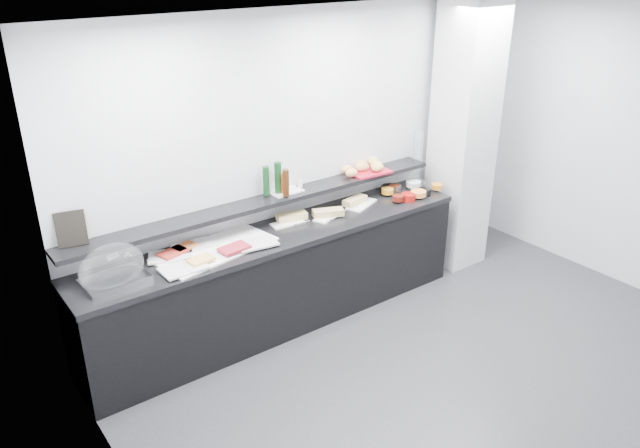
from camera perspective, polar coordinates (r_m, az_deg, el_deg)
ground at (r=5.15m, az=14.24°, el=-14.39°), size 5.00×5.00×0.00m
back_wall at (r=5.78m, az=0.33°, el=6.06°), size 5.00×0.02×2.70m
ceiling at (r=4.10m, az=18.21°, el=16.80°), size 5.00×5.00×0.00m
column at (r=6.52m, az=12.93°, el=7.58°), size 0.50×0.50×2.70m
buffet_cabinet at (r=5.56m, az=-3.62°, el=-5.20°), size 3.60×0.60×0.85m
counter_top at (r=5.35m, az=-3.75°, el=-0.99°), size 3.62×0.62×0.05m
wall_shelf at (r=5.38m, az=-4.84°, el=2.10°), size 3.60×0.25×0.04m
cloche_base at (r=4.78m, az=-18.25°, el=-4.88°), size 0.47×0.33×0.04m
cloche_dome at (r=4.74m, az=-18.51°, el=-3.76°), size 0.55×0.42×0.34m
linen_runner at (r=5.09m, az=-9.55°, el=-2.29°), size 1.04×0.63×0.01m
platter_meat_a at (r=5.02m, az=-13.51°, el=-2.86°), size 0.40×0.34×0.01m
food_meat_a at (r=5.02m, az=-13.30°, el=-2.55°), size 0.25×0.19×0.02m
platter_salmon at (r=5.14m, az=-11.48°, el=-1.97°), size 0.34×0.24×0.01m
food_salmon at (r=5.10m, az=-12.30°, el=-2.05°), size 0.22×0.17×0.02m
platter_cheese at (r=4.81m, az=-12.37°, el=-3.98°), size 0.34×0.23×0.01m
food_cheese at (r=4.87m, az=-10.81°, el=-3.22°), size 0.21×0.15×0.02m
platter_meat_b at (r=5.10m, az=-5.89°, el=-1.78°), size 0.36×0.27×0.01m
food_meat_b at (r=5.01m, az=-7.84°, el=-2.20°), size 0.25×0.18×0.02m
sandwich_plate_left at (r=5.48m, az=-2.96°, el=0.05°), size 0.31×0.16×0.01m
sandwich_food_left at (r=5.53m, az=-2.60°, el=0.70°), size 0.29×0.17×0.06m
tongs_left at (r=5.47m, az=-1.67°, el=0.13°), size 0.16×0.03×0.01m
sandwich_plate_mid at (r=5.61m, az=0.71°, el=0.67°), size 0.32×0.22×0.01m
sandwich_food_mid at (r=5.60m, az=0.75°, el=1.05°), size 0.30×0.20×0.06m
tongs_mid at (r=5.55m, az=1.21°, el=0.52°), size 0.16×0.03×0.01m
sandwich_plate_right at (r=5.89m, az=3.81°, el=1.79°), size 0.39×0.28×0.01m
sandwich_food_right at (r=5.87m, az=3.20°, el=2.13°), size 0.27×0.15×0.06m
tongs_right at (r=5.77m, az=2.89°, el=1.43°), size 0.16×0.01×0.01m
bowl_glass_fruit at (r=6.22m, az=6.58°, el=3.20°), size 0.22×0.22×0.07m
fill_glass_fruit at (r=6.14m, az=6.19°, el=3.03°), size 0.14×0.14×0.05m
bowl_black_jam at (r=6.21m, az=6.30°, el=3.16°), size 0.18×0.18×0.07m
fill_black_jam at (r=6.22m, az=6.78°, el=3.30°), size 0.12×0.12×0.05m
bowl_glass_cream at (r=6.37m, az=8.76°, el=3.59°), size 0.26×0.26×0.07m
fill_glass_cream at (r=6.36m, az=8.53°, el=3.66°), size 0.19×0.19×0.05m
bowl_red_jam at (r=6.04m, az=8.08°, el=2.44°), size 0.18×0.18×0.07m
fill_red_jam at (r=5.97m, az=7.14°, el=2.37°), size 0.12×0.12×0.05m
bowl_glass_salmon at (r=6.16m, az=9.10°, el=2.82°), size 0.18×0.18×0.07m
fill_glass_salmon at (r=6.11m, az=8.97°, el=2.79°), size 0.17×0.17×0.05m
bowl_black_fruit at (r=6.19m, az=9.56°, el=2.92°), size 0.16×0.16×0.07m
fill_black_fruit at (r=6.32m, az=10.64°, el=3.40°), size 0.13×0.13×0.05m
framed_print at (r=4.82m, az=-21.81°, el=-0.41°), size 0.22×0.12×0.26m
print_art at (r=4.87m, az=-21.32°, el=-0.10°), size 0.16×0.10×0.22m
condiment_tray at (r=5.51m, az=-3.13°, el=2.99°), size 0.29×0.19×0.01m
bottle_green_a at (r=5.39m, az=-4.95°, el=3.95°), size 0.07×0.07×0.26m
bottle_brown at (r=5.36m, az=-3.14°, el=3.78°), size 0.06×0.06×0.24m
bottle_green_b at (r=5.43m, az=-3.86°, el=4.26°), size 0.07×0.07×0.28m
bottle_hot at (r=5.43m, az=-3.38°, el=3.73°), size 0.04×0.04×0.18m
shaker_salt at (r=5.58m, az=-1.88°, el=3.72°), size 0.03×0.03×0.07m
shaker_pepper at (r=5.59m, az=-1.75°, el=3.75°), size 0.03×0.03×0.07m
bread_tray at (r=6.01m, az=4.43°, el=4.80°), size 0.41×0.30×0.02m
bread_roll_nw at (r=5.90m, az=2.45°, el=5.02°), size 0.12×0.08×0.08m
bread_roll_n at (r=6.06m, az=3.79°, el=5.51°), size 0.14×0.10×0.08m
bread_roll_ne at (r=6.15m, az=4.88°, el=5.74°), size 0.17×0.14×0.08m
bread_roll_sw at (r=5.81m, az=2.90°, el=4.71°), size 0.13×0.09×0.08m
bread_roll_s at (r=5.98m, az=5.28°, el=5.18°), size 0.16×0.11×0.08m
bread_roll_se at (r=6.04m, az=5.16°, el=5.39°), size 0.14×0.09×0.08m
bread_roll_midw at (r=5.98m, az=3.83°, el=5.23°), size 0.16×0.12×0.08m
bread_roll_mide at (r=5.98m, az=3.97°, el=5.23°), size 0.14×0.11×0.08m
carafe at (r=6.39m, az=8.94°, el=7.10°), size 0.11×0.11×0.30m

